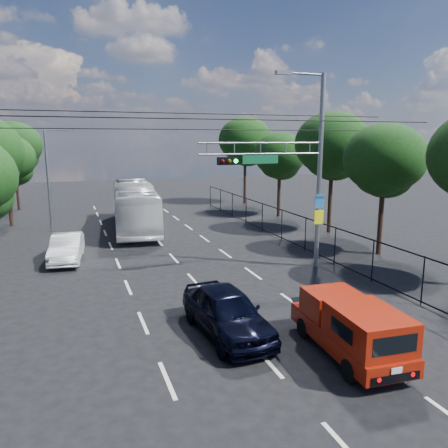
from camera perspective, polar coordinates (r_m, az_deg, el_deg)
name	(u,v)px	position (r m, az deg, el deg)	size (l,w,h in m)	color
ground	(267,361)	(13.53, 5.69, -17.43)	(120.00, 120.00, 0.00)	black
lane_markings	(166,250)	(26.05, -7.59, -3.32)	(6.12, 38.00, 0.01)	beige
signal_mast	(298,164)	(21.46, 9.65, 7.72)	(6.43, 0.39, 9.50)	slate
streetlight_left	(50,175)	(32.82, -21.73, 5.93)	(2.09, 0.22, 7.08)	slate
utility_wires	(186,121)	(20.23, -4.94, 13.28)	(22.00, 5.04, 0.74)	black
fence_right	(296,230)	(26.76, 9.33, -0.73)	(0.06, 34.03, 2.00)	black
tree_right_b	(384,164)	(25.69, 20.22, 7.32)	(4.50, 4.50, 7.31)	black
tree_right_c	(332,149)	(30.84, 13.98, 9.45)	(5.10, 5.10, 8.29)	black
tree_right_d	(280,158)	(36.73, 7.30, 8.52)	(4.32, 4.32, 7.02)	black
tree_right_e	(245,144)	(44.06, 2.80, 10.42)	(5.28, 5.28, 8.58)	black
tree_left_d	(6,163)	(36.01, -26.56, 7.19)	(4.20, 4.20, 6.83)	black
tree_left_e	(14,149)	(43.96, -25.73, 8.82)	(4.92, 4.92, 7.99)	black
red_pickup	(350,326)	(13.94, 16.15, -12.65)	(2.03, 4.83, 1.76)	black
navy_hatchback	(227,312)	(14.78, 0.37, -11.39)	(1.88, 4.67, 1.59)	black
white_bus	(134,206)	(32.24, -11.62, 2.32)	(2.79, 11.91, 3.32)	silver
white_van	(67,248)	(24.80, -19.87, -2.96)	(1.50, 4.31, 1.42)	silver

